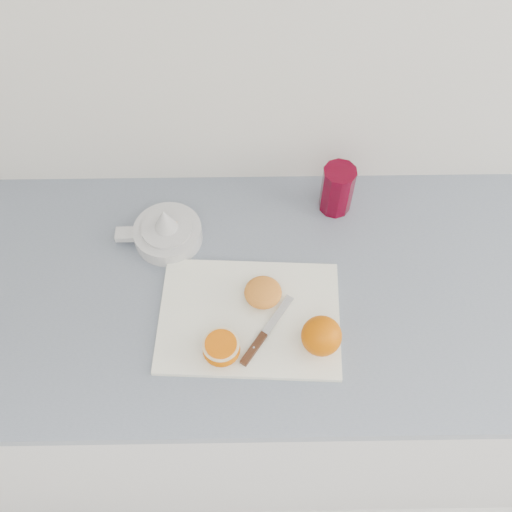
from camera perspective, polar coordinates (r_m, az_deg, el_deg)
The scene contains 8 objects.
counter at distance 1.60m, azimuth -0.74°, elevation -10.95°, with size 2.45×0.64×0.89m.
cutting_board at distance 1.16m, azimuth -0.67°, elevation -6.11°, with size 0.36×0.26×0.01m, color white.
whole_orange at distance 1.10m, azimuth 6.56°, elevation -7.95°, with size 0.08×0.08×0.08m.
half_orange at distance 1.10m, azimuth -3.49°, elevation -9.23°, with size 0.07×0.07×0.05m.
squeezed_shell at distance 1.16m, azimuth 0.70°, elevation -3.65°, with size 0.08×0.08×0.03m.
paring_knife at distance 1.12m, azimuth 0.21°, elevation -8.64°, with size 0.11×0.15×0.01m.
citrus_juicer at distance 1.26m, azimuth -8.92°, elevation 2.44°, with size 0.19×0.15×0.10m.
red_tumbler at distance 1.29m, azimuth 8.09°, elevation 6.48°, with size 0.07×0.07×0.12m.
Camera 1 is at (-0.12, 1.09, 1.93)m, focal length 40.00 mm.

